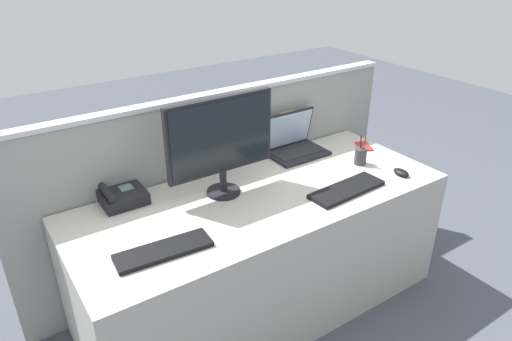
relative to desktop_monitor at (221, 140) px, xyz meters
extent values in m
plane|color=#424751|center=(0.15, -0.14, -1.02)|extent=(10.00, 10.00, 0.00)
cube|color=#ADA89E|center=(0.15, -0.14, -0.66)|extent=(1.97, 0.80, 0.72)
cube|color=gray|center=(0.15, 0.31, -0.45)|extent=(2.40, 0.06, 1.13)
cube|color=#B7BAC1|center=(0.15, 0.31, 0.13)|extent=(2.40, 0.07, 0.02)
cube|color=pink|center=(-0.53, 0.27, -0.32)|extent=(0.09, 0.01, 0.08)
cube|color=beige|center=(0.30, 0.27, -0.15)|extent=(0.09, 0.01, 0.08)
cube|color=yellow|center=(-0.01, 0.27, -0.32)|extent=(0.11, 0.01, 0.09)
cube|color=yellow|center=(0.62, 0.27, -0.10)|extent=(0.10, 0.01, 0.07)
cylinder|color=black|center=(0.00, -0.01, -0.29)|extent=(0.17, 0.17, 0.02)
cylinder|color=black|center=(0.00, -0.01, -0.22)|extent=(0.04, 0.04, 0.12)
cube|color=black|center=(0.00, 0.00, 0.02)|extent=(0.58, 0.03, 0.39)
cube|color=black|center=(0.00, -0.01, 0.02)|extent=(0.55, 0.01, 0.36)
cube|color=black|center=(0.61, 0.15, -0.29)|extent=(0.35, 0.24, 0.02)
cube|color=black|center=(0.61, 0.16, -0.28)|extent=(0.31, 0.17, 0.00)
cube|color=black|center=(0.61, 0.25, -0.16)|extent=(0.35, 0.06, 0.23)
cube|color=#9EB2D1|center=(0.61, 0.24, -0.16)|extent=(0.32, 0.05, 0.21)
cube|color=black|center=(-0.46, 0.19, -0.27)|extent=(0.21, 0.19, 0.06)
cube|color=#4C6B5B|center=(-0.44, 0.21, -0.23)|extent=(0.06, 0.07, 0.01)
cylinder|color=black|center=(-0.54, 0.19, -0.22)|extent=(0.04, 0.17, 0.04)
cube|color=black|center=(0.54, -0.35, -0.29)|extent=(0.44, 0.17, 0.02)
cube|color=black|center=(-0.47, -0.31, -0.29)|extent=(0.42, 0.16, 0.02)
ellipsoid|color=black|center=(0.92, -0.39, -0.28)|extent=(0.06, 0.10, 0.03)
cylinder|color=#333338|center=(0.83, -0.16, -0.25)|extent=(0.07, 0.07, 0.10)
cylinder|color=black|center=(0.84, -0.14, -0.19)|extent=(0.02, 0.01, 0.14)
cylinder|color=red|center=(0.82, -0.17, -0.19)|extent=(0.03, 0.03, 0.14)
cylinder|color=#238438|center=(0.84, -0.17, -0.19)|extent=(0.02, 0.02, 0.13)
cube|color=#B22323|center=(1.03, 0.00, -0.29)|extent=(0.13, 0.16, 0.01)
camera|label=1|loc=(-1.04, -1.86, 0.91)|focal=32.90mm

